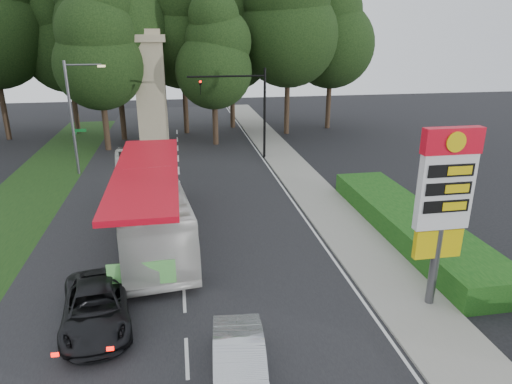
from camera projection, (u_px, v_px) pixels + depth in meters
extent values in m
plane|color=black|center=(187.00, 369.00, 14.09)|extent=(120.00, 120.00, 0.00)
cube|color=black|center=(181.00, 220.00, 25.23)|extent=(14.00, 80.00, 0.02)
cube|color=gray|center=(328.00, 209.00, 26.58)|extent=(3.00, 80.00, 0.12)
cube|color=#193814|center=(30.00, 194.00, 29.28)|extent=(5.00, 50.00, 0.02)
cube|color=#144512|center=(410.00, 224.00, 23.16)|extent=(3.00, 14.00, 1.20)
cylinder|color=#59595E|center=(434.00, 267.00, 16.89)|extent=(0.32, 0.32, 3.20)
cube|color=#D6B80B|center=(437.00, 243.00, 16.55)|extent=(1.80, 0.25, 1.10)
cube|color=silver|center=(445.00, 191.00, 15.89)|extent=(2.00, 0.35, 2.80)
cube|color=red|center=(453.00, 141.00, 15.29)|extent=(2.10, 0.40, 0.90)
cylinder|color=#D6B80B|center=(456.00, 142.00, 15.08)|extent=(0.70, 0.05, 0.70)
cube|color=black|center=(451.00, 171.00, 15.44)|extent=(1.70, 0.04, 0.45)
cube|color=black|center=(449.00, 189.00, 15.66)|extent=(1.70, 0.04, 0.45)
cube|color=black|center=(446.00, 206.00, 15.88)|extent=(1.70, 0.04, 0.45)
cylinder|color=black|center=(265.00, 114.00, 36.30)|extent=(0.20, 0.20, 7.20)
cylinder|color=black|center=(226.00, 76.00, 34.82)|extent=(6.00, 0.14, 0.14)
imported|color=black|center=(200.00, 80.00, 34.58)|extent=(0.18, 0.22, 1.10)
sphere|color=#FF0C05|center=(200.00, 82.00, 34.48)|extent=(0.18, 0.18, 0.18)
cylinder|color=#59595E|center=(72.00, 119.00, 32.03)|extent=(0.20, 0.20, 8.00)
cylinder|color=#59595E|center=(83.00, 65.00, 30.99)|extent=(2.40, 0.12, 0.12)
cube|color=#FFE599|center=(101.00, 66.00, 31.22)|extent=(0.50, 0.22, 0.14)
cube|color=#0C591E|center=(80.00, 130.00, 32.37)|extent=(0.85, 0.04, 0.22)
cube|color=#0C591E|center=(75.00, 133.00, 32.82)|extent=(0.04, 0.85, 0.22)
cube|color=tan|center=(152.00, 96.00, 40.13)|extent=(2.50, 2.50, 9.00)
cube|color=tan|center=(147.00, 38.00, 38.53)|extent=(3.00, 3.00, 0.60)
cube|color=tan|center=(147.00, 32.00, 38.36)|extent=(2.20, 2.20, 0.50)
cylinder|color=#2D2116|center=(3.00, 106.00, 42.98)|extent=(0.50, 0.50, 6.30)
cylinder|color=#2D2116|center=(75.00, 106.00, 45.95)|extent=(0.50, 0.50, 5.40)
sphere|color=black|center=(67.00, 49.00, 44.10)|extent=(8.40, 8.40, 8.40)
sphere|color=black|center=(63.00, 16.00, 43.10)|extent=(7.20, 7.20, 7.20)
cylinder|color=#2D2116|center=(121.00, 106.00, 42.86)|extent=(0.50, 0.50, 6.48)
sphere|color=black|center=(114.00, 31.00, 40.64)|extent=(10.08, 10.08, 10.08)
cylinder|color=#2D2116|center=(185.00, 104.00, 45.77)|extent=(0.50, 0.50, 5.94)
sphere|color=black|center=(182.00, 40.00, 43.73)|extent=(9.24, 9.24, 9.24)
sphere|color=black|center=(180.00, 3.00, 42.63)|extent=(7.92, 7.92, 7.92)
cylinder|color=#2D2116|center=(232.00, 103.00, 48.55)|extent=(0.50, 0.50, 5.22)
sphere|color=black|center=(232.00, 51.00, 46.76)|extent=(8.12, 8.12, 8.12)
sphere|color=black|center=(231.00, 20.00, 45.79)|extent=(6.96, 6.96, 6.96)
cylinder|color=#2D2116|center=(287.00, 103.00, 45.49)|extent=(0.50, 0.50, 6.12)
sphere|color=black|center=(288.00, 37.00, 43.39)|extent=(9.52, 9.52, 9.52)
cylinder|color=#2D2116|center=(328.00, 102.00, 48.24)|extent=(0.50, 0.50, 5.58)
sphere|color=black|center=(331.00, 45.00, 46.32)|extent=(8.68, 8.68, 8.68)
sphere|color=black|center=(333.00, 12.00, 45.29)|extent=(7.44, 7.44, 7.44)
cylinder|color=#2D2116|center=(106.00, 124.00, 39.28)|extent=(0.50, 0.50, 4.68)
sphere|color=black|center=(99.00, 66.00, 37.68)|extent=(7.28, 7.28, 7.28)
sphere|color=black|center=(96.00, 33.00, 36.81)|extent=(6.24, 6.24, 6.24)
sphere|color=black|center=(92.00, 3.00, 36.07)|extent=(4.68, 4.68, 4.68)
cylinder|color=#2D2116|center=(215.00, 121.00, 41.33)|extent=(0.50, 0.50, 4.32)
sphere|color=black|center=(214.00, 71.00, 39.85)|extent=(6.72, 6.72, 6.72)
sphere|color=black|center=(213.00, 42.00, 39.05)|extent=(5.76, 5.76, 5.76)
sphere|color=black|center=(212.00, 16.00, 38.37)|extent=(4.32, 4.32, 4.32)
imported|color=silver|center=(149.00, 203.00, 22.72)|extent=(4.46, 12.96, 3.54)
imported|color=#ACAFB4|center=(239.00, 366.00, 13.17)|extent=(1.87, 4.46, 1.43)
imported|color=black|center=(96.00, 307.00, 16.08)|extent=(2.92, 5.19, 1.37)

